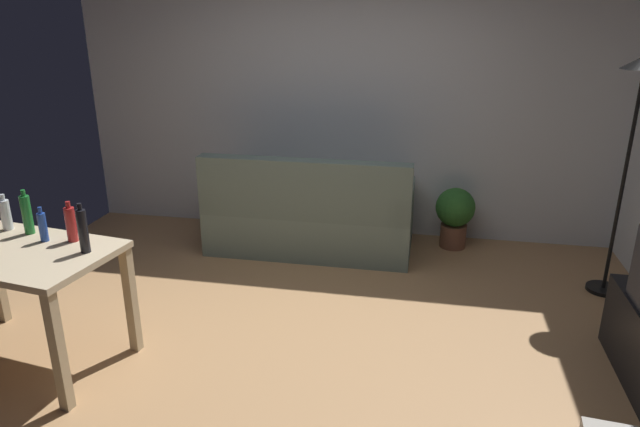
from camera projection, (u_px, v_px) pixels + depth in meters
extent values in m
cube|color=tan|center=(291.00, 344.00, 3.76)|extent=(5.20, 4.40, 0.02)
cube|color=silver|center=(344.00, 94.00, 5.33)|extent=(5.20, 0.10, 2.70)
cube|color=slate|center=(311.00, 226.00, 5.25)|extent=(1.84, 0.84, 0.40)
cube|color=slate|center=(303.00, 190.00, 4.78)|extent=(1.84, 0.16, 0.52)
cube|color=slate|center=(404.00, 200.00, 4.99)|extent=(0.16, 0.84, 0.22)
cube|color=slate|center=(224.00, 189.00, 5.30)|extent=(0.16, 0.84, 0.22)
cylinder|color=black|center=(603.00, 289.00, 4.46)|extent=(0.26, 0.26, 0.03)
cylinder|color=black|center=(623.00, 185.00, 4.17)|extent=(0.03, 0.03, 1.68)
cube|color=#C6B28E|center=(12.00, 252.00, 3.34)|extent=(1.29, 0.86, 0.04)
cube|color=tan|center=(58.00, 352.00, 3.01)|extent=(0.07, 0.07, 0.72)
cube|color=tan|center=(131.00, 300.00, 3.57)|extent=(0.07, 0.07, 0.72)
cylinder|color=brown|center=(453.00, 236.00, 5.27)|extent=(0.24, 0.24, 0.22)
sphere|color=#2D6B28|center=(455.00, 207.00, 5.18)|extent=(0.36, 0.36, 0.36)
cylinder|color=silver|center=(6.00, 215.00, 3.60)|extent=(0.06, 0.06, 0.20)
cylinder|color=silver|center=(2.00, 197.00, 3.56)|extent=(0.03, 0.03, 0.04)
cylinder|color=#1E722D|center=(27.00, 215.00, 3.52)|extent=(0.06, 0.06, 0.25)
cylinder|color=#1E722D|center=(23.00, 193.00, 3.47)|extent=(0.03, 0.03, 0.04)
cylinder|color=#2347A3|center=(43.00, 227.00, 3.41)|extent=(0.05, 0.05, 0.18)
cylinder|color=#2347A3|center=(40.00, 210.00, 3.38)|extent=(0.02, 0.02, 0.04)
cylinder|color=#AD2323|center=(71.00, 225.00, 3.41)|extent=(0.06, 0.06, 0.21)
cylinder|color=#AD2323|center=(68.00, 205.00, 3.37)|extent=(0.03, 0.03, 0.04)
cylinder|color=black|center=(83.00, 231.00, 3.24)|extent=(0.06, 0.06, 0.26)
cylinder|color=black|center=(79.00, 207.00, 3.19)|extent=(0.03, 0.03, 0.04)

